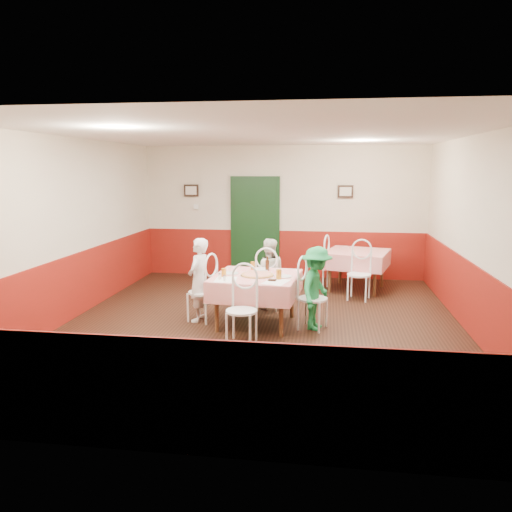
# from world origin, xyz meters

# --- Properties ---
(floor) EXTENTS (7.00, 7.00, 0.00)m
(floor) POSITION_xyz_m (0.00, 0.00, 0.00)
(floor) COLOR black
(floor) RESTS_ON ground
(ceiling) EXTENTS (7.00, 7.00, 0.00)m
(ceiling) POSITION_xyz_m (0.00, 0.00, 2.80)
(ceiling) COLOR white
(ceiling) RESTS_ON back_wall
(back_wall) EXTENTS (6.00, 0.10, 2.80)m
(back_wall) POSITION_xyz_m (0.00, 3.50, 1.40)
(back_wall) COLOR beige
(back_wall) RESTS_ON ground
(front_wall) EXTENTS (6.00, 0.10, 2.80)m
(front_wall) POSITION_xyz_m (0.00, -3.50, 1.40)
(front_wall) COLOR beige
(front_wall) RESTS_ON ground
(left_wall) EXTENTS (0.10, 7.00, 2.80)m
(left_wall) POSITION_xyz_m (-3.00, 0.00, 1.40)
(left_wall) COLOR beige
(left_wall) RESTS_ON ground
(right_wall) EXTENTS (0.10, 7.00, 2.80)m
(right_wall) POSITION_xyz_m (3.00, 0.00, 1.40)
(right_wall) COLOR beige
(right_wall) RESTS_ON ground
(wainscot_back) EXTENTS (6.00, 0.03, 1.00)m
(wainscot_back) POSITION_xyz_m (0.00, 3.48, 0.50)
(wainscot_back) COLOR maroon
(wainscot_back) RESTS_ON ground
(wainscot_front) EXTENTS (6.00, 0.03, 1.00)m
(wainscot_front) POSITION_xyz_m (0.00, -3.48, 0.50)
(wainscot_front) COLOR maroon
(wainscot_front) RESTS_ON ground
(wainscot_left) EXTENTS (0.03, 7.00, 1.00)m
(wainscot_left) POSITION_xyz_m (-2.98, 0.00, 0.50)
(wainscot_left) COLOR maroon
(wainscot_left) RESTS_ON ground
(wainscot_right) EXTENTS (0.03, 7.00, 1.00)m
(wainscot_right) POSITION_xyz_m (2.98, 0.00, 0.50)
(wainscot_right) COLOR maroon
(wainscot_right) RESTS_ON ground
(door) EXTENTS (0.96, 0.06, 2.10)m
(door) POSITION_xyz_m (-0.60, 3.45, 1.05)
(door) COLOR black
(door) RESTS_ON ground
(picture_left) EXTENTS (0.32, 0.03, 0.26)m
(picture_left) POSITION_xyz_m (-2.00, 3.45, 1.85)
(picture_left) COLOR black
(picture_left) RESTS_ON back_wall
(picture_right) EXTENTS (0.32, 0.03, 0.26)m
(picture_right) POSITION_xyz_m (1.30, 3.45, 1.85)
(picture_right) COLOR black
(picture_right) RESTS_ON back_wall
(thermostat) EXTENTS (0.10, 0.03, 0.10)m
(thermostat) POSITION_xyz_m (-1.90, 3.45, 1.50)
(thermostat) COLOR white
(thermostat) RESTS_ON back_wall
(main_table) EXTENTS (1.32, 1.32, 0.77)m
(main_table) POSITION_xyz_m (-0.09, 0.03, 0.38)
(main_table) COLOR red
(main_table) RESTS_ON ground
(second_table) EXTENTS (1.37, 1.37, 0.77)m
(second_table) POSITION_xyz_m (1.52, 2.49, 0.38)
(second_table) COLOR red
(second_table) RESTS_ON ground
(chair_left) EXTENTS (0.53, 0.53, 0.90)m
(chair_left) POSITION_xyz_m (-0.94, 0.10, 0.45)
(chair_left) COLOR white
(chair_left) RESTS_ON ground
(chair_right) EXTENTS (0.53, 0.53, 0.90)m
(chair_right) POSITION_xyz_m (0.75, -0.05, 0.45)
(chair_right) COLOR white
(chair_right) RESTS_ON ground
(chair_far) EXTENTS (0.42, 0.42, 0.90)m
(chair_far) POSITION_xyz_m (-0.02, 0.88, 0.45)
(chair_far) COLOR white
(chair_far) RESTS_ON ground
(chair_near) EXTENTS (0.46, 0.46, 0.90)m
(chair_near) POSITION_xyz_m (-0.17, -0.82, 0.45)
(chair_near) COLOR white
(chair_near) RESTS_ON ground
(chair_second_a) EXTENTS (0.51, 0.51, 0.90)m
(chair_second_a) POSITION_xyz_m (0.77, 2.49, 0.45)
(chair_second_a) COLOR white
(chair_second_a) RESTS_ON ground
(chair_second_b) EXTENTS (0.51, 0.51, 0.90)m
(chair_second_b) POSITION_xyz_m (1.52, 1.74, 0.45)
(chair_second_b) COLOR white
(chair_second_b) RESTS_ON ground
(pizza) EXTENTS (0.51, 0.51, 0.03)m
(pizza) POSITION_xyz_m (-0.07, -0.00, 0.78)
(pizza) COLOR #B74723
(pizza) RESTS_ON main_table
(plate_left) EXTENTS (0.27, 0.27, 0.01)m
(plate_left) POSITION_xyz_m (-0.49, 0.07, 0.77)
(plate_left) COLOR white
(plate_left) RESTS_ON main_table
(plate_right) EXTENTS (0.27, 0.27, 0.01)m
(plate_right) POSITION_xyz_m (0.32, -0.03, 0.77)
(plate_right) COLOR white
(plate_right) RESTS_ON main_table
(plate_far) EXTENTS (0.27, 0.27, 0.01)m
(plate_far) POSITION_xyz_m (-0.06, 0.44, 0.77)
(plate_far) COLOR white
(plate_far) RESTS_ON main_table
(glass_a) EXTENTS (0.07, 0.07, 0.13)m
(glass_a) POSITION_xyz_m (-0.54, -0.16, 0.82)
(glass_a) COLOR #BF7219
(glass_a) RESTS_ON main_table
(glass_b) EXTENTS (0.08, 0.08, 0.14)m
(glass_b) POSITION_xyz_m (0.27, -0.20, 0.83)
(glass_b) COLOR #BF7219
(glass_b) RESTS_ON main_table
(glass_c) EXTENTS (0.07, 0.07, 0.12)m
(glass_c) POSITION_xyz_m (-0.20, 0.44, 0.82)
(glass_c) COLOR #BF7219
(glass_c) RESTS_ON main_table
(beer_bottle) EXTENTS (0.06, 0.06, 0.21)m
(beer_bottle) POSITION_xyz_m (0.03, 0.39, 0.86)
(beer_bottle) COLOR #381C0A
(beer_bottle) RESTS_ON main_table
(shaker_a) EXTENTS (0.04, 0.04, 0.09)m
(shaker_a) POSITION_xyz_m (-0.57, -0.33, 0.81)
(shaker_a) COLOR silver
(shaker_a) RESTS_ON main_table
(shaker_b) EXTENTS (0.04, 0.04, 0.09)m
(shaker_b) POSITION_xyz_m (-0.48, -0.42, 0.81)
(shaker_b) COLOR silver
(shaker_b) RESTS_ON main_table
(shaker_c) EXTENTS (0.04, 0.04, 0.09)m
(shaker_c) POSITION_xyz_m (-0.57, -0.30, 0.81)
(shaker_c) COLOR #B23319
(shaker_c) RESTS_ON main_table
(menu_left) EXTENTS (0.32, 0.42, 0.00)m
(menu_left) POSITION_xyz_m (-0.48, -0.33, 0.76)
(menu_left) COLOR white
(menu_left) RESTS_ON main_table
(menu_right) EXTENTS (0.40, 0.47, 0.00)m
(menu_right) POSITION_xyz_m (0.25, -0.37, 0.76)
(menu_right) COLOR white
(menu_right) RESTS_ON main_table
(wallet) EXTENTS (0.12, 0.10, 0.02)m
(wallet) POSITION_xyz_m (0.19, -0.31, 0.77)
(wallet) COLOR black
(wallet) RESTS_ON main_table
(diner_left) EXTENTS (0.39, 0.52, 1.29)m
(diner_left) POSITION_xyz_m (-0.99, 0.11, 0.64)
(diner_left) COLOR gray
(diner_left) RESTS_ON ground
(diner_far) EXTENTS (0.63, 0.52, 1.19)m
(diner_far) POSITION_xyz_m (-0.01, 0.93, 0.59)
(diner_far) COLOR gray
(diner_far) RESTS_ON ground
(diner_right) EXTENTS (0.66, 0.88, 1.22)m
(diner_right) POSITION_xyz_m (0.80, -0.05, 0.61)
(diner_right) COLOR gray
(diner_right) RESTS_ON ground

